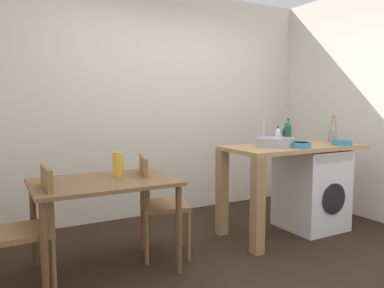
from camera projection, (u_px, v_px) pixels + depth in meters
name	position (u px, v px, depth m)	size (l,w,h in m)	color
ground_plane	(238.00, 265.00, 3.12)	(5.46, 5.46, 0.00)	black
wall_back	(154.00, 104.00, 4.50)	(4.60, 0.10, 2.70)	silver
dining_table	(104.00, 192.00, 2.97)	(1.10, 0.76, 0.74)	brown
chair_person_seat	(32.00, 222.00, 2.64)	(0.40, 0.40, 0.90)	olive
chair_opposite	(156.00, 200.00, 3.28)	(0.49, 0.49, 0.90)	olive
kitchen_counter	(278.00, 162.00, 3.77)	(1.50, 0.68, 0.92)	tan
washing_machine	(311.00, 189.00, 4.03)	(0.60, 0.61, 0.86)	silver
sink_basin	(275.00, 142.00, 3.73)	(0.38, 0.38, 0.09)	#9EA0A5
tap	(263.00, 132.00, 3.87)	(0.02, 0.02, 0.28)	#B2B2B7
bottle_tall_green	(278.00, 136.00, 3.92)	(0.06, 0.06, 0.19)	silver
bottle_squat_brown	(288.00, 133.00, 3.97)	(0.07, 0.07, 0.27)	#19592D
bottle_clear_small	(286.00, 134.00, 4.14)	(0.08, 0.08, 0.21)	navy
mixing_bowl	(301.00, 145.00, 3.63)	(0.20, 0.20, 0.06)	teal
utensil_crock	(333.00, 136.00, 4.20)	(0.11, 0.11, 0.30)	gray
colander	(342.00, 142.00, 3.88)	(0.20, 0.20, 0.06)	teal
vase	(118.00, 164.00, 3.11)	(0.09, 0.09, 0.21)	gold
scissors	(298.00, 146.00, 3.75)	(0.15, 0.06, 0.01)	#B2B2B7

